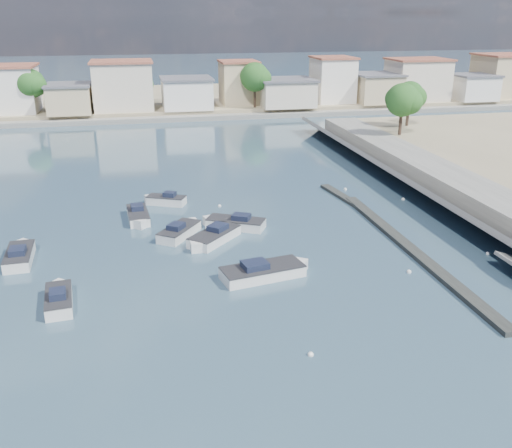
{
  "coord_description": "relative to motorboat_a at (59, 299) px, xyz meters",
  "views": [
    {
      "loc": [
        -13.34,
        -27.73,
        17.51
      ],
      "look_at": [
        -4.35,
        14.66,
        1.4
      ],
      "focal_mm": 40.0,
      "sensor_mm": 36.0,
      "label": 1
    }
  ],
  "objects": [
    {
      "name": "ground",
      "position": [
        18.93,
        33.47,
        -0.38
      ],
      "size": [
        400.0,
        400.0,
        0.0
      ],
      "primitive_type": "plane",
      "color": "#283F50",
      "rests_on": "ground"
    },
    {
      "name": "breakwater",
      "position": [
        25.83,
        6.16,
        -0.21
      ],
      "size": [
        2.0,
        31.02,
        0.35
      ],
      "color": "black",
      "rests_on": "ground"
    },
    {
      "name": "far_shore_land",
      "position": [
        18.93,
        85.47,
        0.32
      ],
      "size": [
        160.0,
        40.0,
        1.4
      ],
      "primitive_type": "cube",
      "color": "gray",
      "rests_on": "ground"
    },
    {
      "name": "far_shore_quay",
      "position": [
        18.93,
        64.47,
        0.02
      ],
      "size": [
        160.0,
        2.5,
        0.8
      ],
      "primitive_type": "cube",
      "color": "slate",
      "rests_on": "ground"
    },
    {
      "name": "far_town",
      "position": [
        29.64,
        70.39,
        4.56
      ],
      "size": [
        113.01,
        12.8,
        8.35
      ],
      "color": "beige",
      "rests_on": "far_shore_land"
    },
    {
      "name": "shore_trees",
      "position": [
        27.27,
        61.58,
        5.84
      ],
      "size": [
        74.56,
        38.32,
        7.92
      ],
      "color": "#38281E",
      "rests_on": "ground"
    },
    {
      "name": "motorboat_a",
      "position": [
        0.0,
        0.0,
        0.0
      ],
      "size": [
        2.03,
        4.65,
        1.48
      ],
      "color": "silver",
      "rests_on": "ground"
    },
    {
      "name": "motorboat_b",
      "position": [
        8.64,
        10.45,
        -0.0
      ],
      "size": [
        4.03,
        4.7,
        1.48
      ],
      "color": "silver",
      "rests_on": "ground"
    },
    {
      "name": "motorboat_c",
      "position": [
        13.22,
        11.38,
        0.0
      ],
      "size": [
        5.36,
        4.0,
        1.48
      ],
      "color": "silver",
      "rests_on": "ground"
    },
    {
      "name": "motorboat_d",
      "position": [
        11.02,
        8.38,
        -0.0
      ],
      "size": [
        4.85,
        5.0,
        1.48
      ],
      "color": "silver",
      "rests_on": "ground"
    },
    {
      "name": "motorboat_e",
      "position": [
        -3.64,
        7.87,
        -0.0
      ],
      "size": [
        2.09,
        5.23,
        1.48
      ],
      "color": "silver",
      "rests_on": "ground"
    },
    {
      "name": "motorboat_f",
      "position": [
        7.8,
        19.09,
        -0.0
      ],
      "size": [
        4.08,
        2.93,
        1.48
      ],
      "color": "silver",
      "rests_on": "ground"
    },
    {
      "name": "motorboat_g",
      "position": [
        5.23,
        14.86,
        0.0
      ],
      "size": [
        2.08,
        5.13,
        1.48
      ],
      "color": "silver",
      "rests_on": "ground"
    },
    {
      "name": "motorboat_h",
      "position": [
        13.88,
        1.24,
        -0.0
      ],
      "size": [
        6.62,
        3.38,
        1.48
      ],
      "color": "silver",
      "rests_on": "ground"
    },
    {
      "name": "mooring_buoys",
      "position": [
        23.38,
        7.53,
        -0.33
      ],
      "size": [
        18.9,
        29.23,
        0.34
      ],
      "color": "white",
      "rests_on": "ground"
    }
  ]
}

